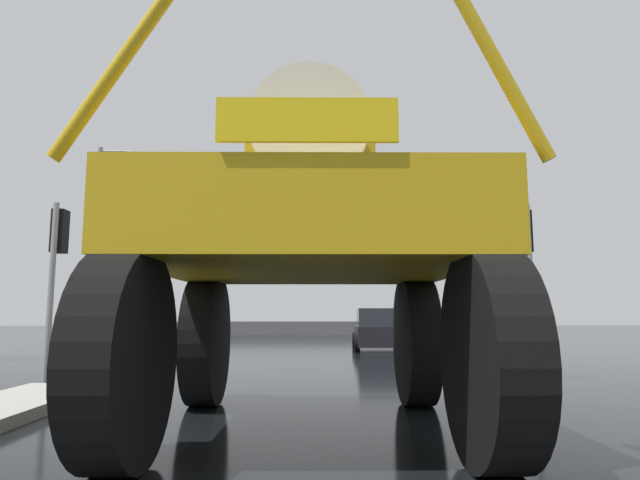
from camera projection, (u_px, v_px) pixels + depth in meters
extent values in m
plane|color=black|center=(310.00, 355.00, 17.87)|extent=(120.00, 120.00, 0.00)
cylinder|color=black|center=(206.00, 341.00, 7.86)|extent=(0.46, 1.78, 1.77)
cylinder|color=black|center=(416.00, 341.00, 7.87)|extent=(0.46, 1.78, 1.77)
cylinder|color=black|center=(125.00, 359.00, 4.51)|extent=(0.46, 1.78, 1.77)
cylinder|color=black|center=(489.00, 358.00, 4.53)|extent=(0.46, 1.78, 1.77)
cube|color=gold|center=(310.00, 239.00, 6.36)|extent=(3.57, 4.18, 0.81)
cube|color=#A98611|center=(311.00, 164.00, 6.91)|extent=(1.51, 1.37, 1.18)
cylinder|color=silver|center=(310.00, 137.00, 5.91)|extent=(1.23, 1.08, 1.20)
cylinder|color=gold|center=(124.00, 58.00, 4.70)|extent=(1.18, 0.16, 1.81)
cylinder|color=gold|center=(491.00, 54.00, 4.73)|extent=(1.00, 0.15, 1.90)
cube|color=yellow|center=(307.00, 120.00, 4.39)|extent=(1.43, 0.08, 0.36)
cube|color=black|center=(379.00, 335.00, 20.82)|extent=(1.96, 4.20, 0.70)
cube|color=#23282D|center=(379.00, 317.00, 20.76)|extent=(1.69, 2.20, 0.64)
cylinder|color=black|center=(355.00, 340.00, 22.15)|extent=(0.22, 0.61, 0.60)
cylinder|color=black|center=(398.00, 340.00, 22.10)|extent=(0.22, 0.61, 0.60)
cylinder|color=black|center=(357.00, 343.00, 19.47)|extent=(0.22, 0.61, 0.60)
cylinder|color=black|center=(406.00, 343.00, 19.42)|extent=(0.22, 0.61, 0.60)
cylinder|color=gray|center=(51.00, 291.00, 10.45)|extent=(0.11, 0.11, 3.38)
cube|color=black|center=(60.00, 231.00, 10.83)|extent=(0.24, 0.32, 0.84)
sphere|color=#390503|center=(65.00, 219.00, 11.05)|extent=(0.17, 0.17, 0.17)
sphere|color=#3C2403|center=(64.00, 233.00, 11.01)|extent=(0.17, 0.17, 0.17)
sphere|color=green|center=(63.00, 246.00, 10.98)|extent=(0.17, 0.17, 0.17)
cylinder|color=gray|center=(531.00, 291.00, 10.79)|extent=(0.11, 0.11, 3.43)
cube|color=black|center=(524.00, 232.00, 11.17)|extent=(0.24, 0.32, 0.84)
sphere|color=#390503|center=(519.00, 220.00, 11.39)|extent=(0.17, 0.17, 0.17)
sphere|color=#3C2403|center=(520.00, 233.00, 11.35)|extent=(0.17, 0.17, 0.17)
sphere|color=green|center=(521.00, 246.00, 11.32)|extent=(0.17, 0.17, 0.17)
cylinder|color=gray|center=(415.00, 306.00, 24.05)|extent=(0.11, 0.11, 3.39)
cube|color=black|center=(414.00, 279.00, 24.43)|extent=(0.24, 0.32, 0.84)
sphere|color=#390503|center=(413.00, 273.00, 24.65)|extent=(0.17, 0.17, 0.17)
sphere|color=#3C2403|center=(413.00, 279.00, 24.61)|extent=(0.17, 0.17, 0.17)
sphere|color=green|center=(413.00, 285.00, 24.58)|extent=(0.17, 0.17, 0.17)
cylinder|color=gray|center=(95.00, 247.00, 20.62)|extent=(0.18, 0.18, 7.57)
cylinder|color=gray|center=(117.00, 152.00, 21.14)|extent=(1.24, 0.10, 0.10)
cube|color=silver|center=(133.00, 154.00, 21.14)|extent=(0.50, 0.24, 0.16)
cube|color=#59595B|center=(304.00, 328.00, 37.16)|extent=(27.70, 0.24, 0.90)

